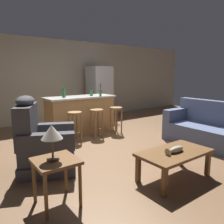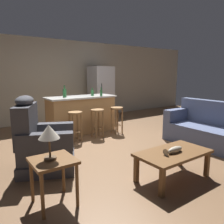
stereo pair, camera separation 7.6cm
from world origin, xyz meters
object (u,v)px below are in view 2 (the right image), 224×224
at_px(couch, 213,130).
at_px(bottle_short_amber, 65,93).
at_px(bar_stool_middle, 97,118).
at_px(bottle_wine_dark, 92,93).
at_px(fish_figurine, 174,150).
at_px(kitchen_island, 81,114).
at_px(refrigerator, 101,93).
at_px(bar_stool_left, 75,121).
at_px(table_lamp, 49,133).
at_px(bottle_tall_green, 101,93).
at_px(coffee_table, 173,155).
at_px(recliner_near_lamp, 42,144).
at_px(end_table, 53,167).
at_px(bar_stool_right, 117,115).

distance_m(couch, bottle_short_amber, 3.52).
distance_m(bar_stool_middle, bottle_wine_dark, 0.86).
xyz_separation_m(fish_figurine, kitchen_island, (0.18, 3.16, 0.02)).
height_order(couch, refrigerator, refrigerator).
bearing_deg(bar_stool_middle, bar_stool_left, 180.00).
distance_m(table_lamp, refrigerator, 5.05).
bearing_deg(bottle_tall_green, coffee_table, -101.60).
relative_size(fish_figurine, kitchen_island, 0.19).
relative_size(recliner_near_lamp, table_lamp, 2.93).
relative_size(bar_stool_left, bar_stool_middle, 1.00).
xyz_separation_m(end_table, bar_stool_right, (2.47, 2.10, 0.01)).
xyz_separation_m(end_table, kitchen_island, (1.78, 2.73, 0.02)).
xyz_separation_m(bottle_tall_green, bottle_short_amber, (-0.88, 0.31, 0.02)).
bearing_deg(bottle_tall_green, bar_stool_middle, -133.59).
bearing_deg(bottle_tall_green, end_table, -132.11).
xyz_separation_m(end_table, bottle_tall_green, (2.23, 2.46, 0.58)).
bearing_deg(bar_stool_right, kitchen_island, 137.61).
bearing_deg(bottle_wine_dark, refrigerator, 49.45).
xyz_separation_m(fish_figurine, end_table, (-1.59, 0.43, -0.00)).
bearing_deg(coffee_table, bottle_wine_dark, 81.51).
relative_size(coffee_table, bar_stool_middle, 1.62).
bearing_deg(refrigerator, bottle_wine_dark, -130.55).
xyz_separation_m(coffee_table, bottle_tall_green, (0.59, 2.86, 0.67)).
relative_size(coffee_table, bottle_short_amber, 3.74).
bearing_deg(couch, bar_stool_left, -41.82).
relative_size(couch, bar_stool_left, 2.80).
height_order(fish_figurine, kitchen_island, kitchen_island).
bearing_deg(bar_stool_left, recliner_near_lamp, -136.42).
xyz_separation_m(couch, bottle_tall_green, (-1.29, 2.36, 0.70)).
xyz_separation_m(kitchen_island, bottle_tall_green, (0.45, -0.27, 0.56)).
height_order(bar_stool_left, refrigerator, refrigerator).
distance_m(recliner_near_lamp, table_lamp, 1.17).
xyz_separation_m(kitchen_island, bar_stool_right, (0.69, -0.63, -0.01)).
bearing_deg(kitchen_island, coffee_table, -92.49).
height_order(coffee_table, couch, couch).
height_order(bar_stool_middle, bar_stool_right, same).
bearing_deg(end_table, table_lamp, 163.98).
bearing_deg(bottle_tall_green, recliner_near_lamp, -145.28).
relative_size(fish_figurine, bottle_short_amber, 1.16).
bearing_deg(refrigerator, bar_stool_right, -110.42).
relative_size(table_lamp, bar_stool_right, 0.60).
bearing_deg(coffee_table, end_table, 166.54).
height_order(couch, bar_stool_right, couch).
height_order(couch, kitchen_island, kitchen_island).
bearing_deg(fish_figurine, recliner_near_lamp, 132.91).
height_order(couch, bar_stool_middle, couch).
bearing_deg(bar_stool_left, bar_stool_right, 0.00).
height_order(fish_figurine, recliner_near_lamp, recliner_near_lamp).
height_order(bar_stool_middle, bottle_wine_dark, bottle_wine_dark).
relative_size(couch, bottle_tall_green, 8.31).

